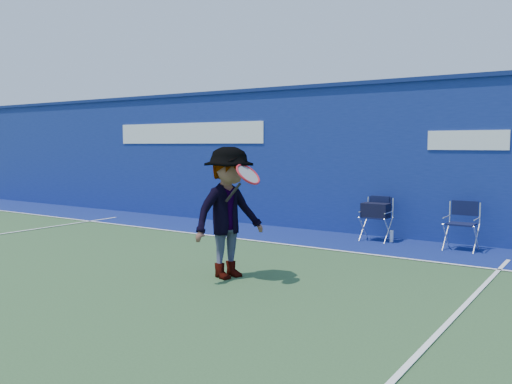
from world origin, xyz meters
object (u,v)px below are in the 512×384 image
Objects in this scene: directors_chair_left at (376,222)px; directors_chair_right at (461,235)px; water_bottle at (392,236)px; tennis_player at (229,213)px.

directors_chair_right is (1.56, -0.05, -0.09)m from directors_chair_left.
directors_chair_right is at bearing -2.98° from water_bottle.
water_bottle is (0.30, 0.01, -0.24)m from directors_chair_left.
tennis_player is at bearing -103.62° from water_bottle.
water_bottle is (-1.26, 0.07, -0.15)m from directors_chair_right.
directors_chair_left is at bearing 80.73° from tennis_player.
directors_chair_left is 0.39m from water_bottle.
tennis_player reaches higher than directors_chair_right.
tennis_player is (-0.62, -3.82, 0.54)m from directors_chair_left.
directors_chair_right is 1.27m from water_bottle.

